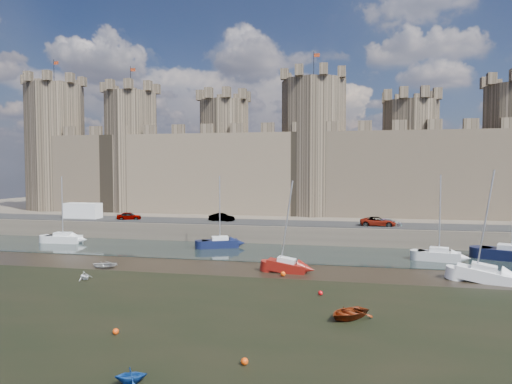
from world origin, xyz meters
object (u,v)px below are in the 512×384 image
sailboat_1 (220,243)px  sailboat_4 (287,265)px  car_1 (222,217)px  dinghy_1 (131,376)px  sailboat_2 (439,255)px  sailboat_5 (484,274)px  car_2 (388,223)px  sailboat_3 (512,253)px  car_3 (378,222)px  sailboat_0 (63,238)px  car_0 (129,216)px  van (83,211)px

sailboat_1 → sailboat_4: sailboat_1 is taller
car_1 → sailboat_4: sailboat_4 is taller
dinghy_1 → sailboat_2: bearing=-65.3°
sailboat_2 → sailboat_5: bearing=-63.3°
car_2 → sailboat_1: (-21.85, -7.61, -2.27)m
car_1 → dinghy_1: 46.56m
car_2 → sailboat_3: size_ratio=0.33×
car_3 → sailboat_3: (14.24, -8.34, -2.32)m
sailboat_0 → sailboat_1: bearing=-1.9°
sailboat_3 → sailboat_2: bearing=-143.1°
car_1 → car_3: 22.67m
sailboat_3 → sailboat_5: sailboat_3 is taller
car_0 → car_1: car_1 is taller
sailboat_1 → dinghy_1: sailboat_1 is taller
dinghy_1 → car_0: bearing=-7.2°
sailboat_0 → sailboat_5: sailboat_5 is taller
car_2 → car_3: size_ratio=0.77×
van → sailboat_1: 26.16m
car_1 → car_3: (22.64, -1.30, 0.04)m
van → sailboat_2: 52.61m
car_0 → car_1: (14.56, 1.00, 0.00)m
car_3 → sailboat_0: bearing=98.8°
car_1 → car_2: bearing=-88.2°
car_0 → sailboat_0: size_ratio=0.39×
car_0 → car_2: (38.60, 0.11, -0.09)m
sailboat_3 → sailboat_1: bearing=-159.5°
sailboat_1 → sailboat_5: (28.87, -12.16, -0.01)m
car_1 → dinghy_1: size_ratio=2.47×
car_1 → sailboat_3: 38.19m
car_0 → van: size_ratio=0.64×
car_1 → dinghy_1: (8.50, -45.69, -2.72)m
car_1 → sailboat_1: 9.09m
car_0 → sailboat_0: 10.33m
sailboat_2 → sailboat_3: bearing=26.6°
sailboat_1 → sailboat_0: bearing=158.2°
van → sailboat_3: 60.24m
sailboat_5 → car_1: bearing=162.7°
car_1 → car_2: car_1 is taller
car_2 → sailboat_4: sailboat_4 is taller
car_0 → sailboat_0: bearing=130.0°
van → car_2: bearing=0.3°
car_3 → sailboat_4: (-9.99, -19.12, -2.47)m
car_2 → dinghy_1: car_2 is taller
car_1 → sailboat_5: 37.38m
sailboat_3 → sailboat_0: bearing=-158.1°
sailboat_0 → sailboat_1: (22.61, 0.66, 0.02)m
car_1 → sailboat_4: 24.14m
car_0 → sailboat_1: (16.74, -7.50, -2.36)m
car_1 → dinghy_1: car_1 is taller
sailboat_2 → sailboat_3: (8.14, 2.12, 0.06)m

